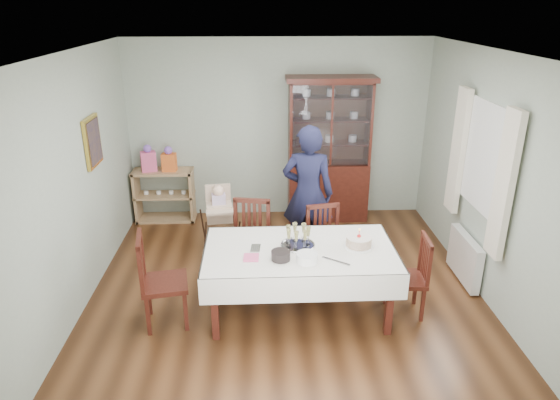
{
  "coord_description": "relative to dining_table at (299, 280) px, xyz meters",
  "views": [
    {
      "loc": [
        -0.27,
        -4.91,
        3.17
      ],
      "look_at": [
        -0.07,
        0.2,
        1.12
      ],
      "focal_mm": 32.0,
      "sensor_mm": 36.0,
      "label": 1
    }
  ],
  "objects": [
    {
      "name": "floor",
      "position": [
        -0.12,
        0.27,
        -0.38
      ],
      "size": [
        5.0,
        5.0,
        0.0
      ],
      "primitive_type": "plane",
      "color": "#593319",
      "rests_on": "ground"
    },
    {
      "name": "room_shell",
      "position": [
        -0.12,
        0.8,
        1.32
      ],
      "size": [
        5.0,
        5.0,
        5.0
      ],
      "color": "#9EAA99",
      "rests_on": "floor"
    },
    {
      "name": "dining_table",
      "position": [
        0.0,
        0.0,
        0.0
      ],
      "size": [
        2.01,
        1.16,
        0.76
      ],
      "rotation": [
        0.0,
        0.0,
        0.01
      ],
      "color": "#441911",
      "rests_on": "floor"
    },
    {
      "name": "china_cabinet",
      "position": [
        0.63,
        2.53,
        0.74
      ],
      "size": [
        1.3,
        0.48,
        2.18
      ],
      "color": "#441911",
      "rests_on": "floor"
    },
    {
      "name": "sideboard",
      "position": [
        -1.87,
        2.55,
        0.02
      ],
      "size": [
        0.9,
        0.38,
        0.8
      ],
      "color": "tan",
      "rests_on": "floor"
    },
    {
      "name": "picture_frame",
      "position": [
        -2.34,
        1.07,
        1.27
      ],
      "size": [
        0.04,
        0.48,
        0.58
      ],
      "primitive_type": "cube",
      "color": "gold",
      "rests_on": "room_shell"
    },
    {
      "name": "window",
      "position": [
        2.1,
        0.57,
        1.17
      ],
      "size": [
        0.04,
        1.02,
        1.22
      ],
      "primitive_type": "cube",
      "color": "white",
      "rests_on": "room_shell"
    },
    {
      "name": "curtain_left",
      "position": [
        2.04,
        -0.05,
        1.07
      ],
      "size": [
        0.07,
        0.3,
        1.55
      ],
      "primitive_type": "cube",
      "color": "silver",
      "rests_on": "room_shell"
    },
    {
      "name": "curtain_right",
      "position": [
        2.04,
        1.19,
        1.07
      ],
      "size": [
        0.07,
        0.3,
        1.55
      ],
      "primitive_type": "cube",
      "color": "silver",
      "rests_on": "room_shell"
    },
    {
      "name": "radiator",
      "position": [
        2.04,
        0.57,
        -0.08
      ],
      "size": [
        0.1,
        0.8,
        0.55
      ],
      "primitive_type": "cube",
      "color": "white",
      "rests_on": "floor"
    },
    {
      "name": "chair_far_left",
      "position": [
        -0.54,
        0.59,
        -0.08
      ],
      "size": [
        0.54,
        0.54,
        1.02
      ],
      "rotation": [
        0.0,
        0.0,
        -0.19
      ],
      "color": "#441911",
      "rests_on": "floor"
    },
    {
      "name": "chair_far_right",
      "position": [
        0.36,
        0.59,
        -0.1
      ],
      "size": [
        0.49,
        0.49,
        0.94
      ],
      "rotation": [
        0.0,
        0.0,
        0.18
      ],
      "color": "#441911",
      "rests_on": "floor"
    },
    {
      "name": "chair_end_left",
      "position": [
        -1.42,
        -0.15,
        -0.08
      ],
      "size": [
        0.53,
        0.53,
        1.02
      ],
      "rotation": [
        0.0,
        0.0,
        1.75
      ],
      "color": "#441911",
      "rests_on": "floor"
    },
    {
      "name": "chair_end_right",
      "position": [
        1.15,
        -0.07,
        -0.12
      ],
      "size": [
        0.42,
        0.42,
        0.89
      ],
      "rotation": [
        0.0,
        0.0,
        -1.63
      ],
      "color": "#441911",
      "rests_on": "floor"
    },
    {
      "name": "woman",
      "position": [
        0.2,
        1.25,
        0.51
      ],
      "size": [
        0.71,
        0.52,
        1.78
      ],
      "primitive_type": "imported",
      "rotation": [
        0.0,
        0.0,
        3.0
      ],
      "color": "black",
      "rests_on": "floor"
    },
    {
      "name": "high_chair",
      "position": [
        -0.94,
        1.33,
        0.0
      ],
      "size": [
        0.5,
        0.5,
        0.99
      ],
      "rotation": [
        0.0,
        0.0,
        0.14
      ],
      "color": "black",
      "rests_on": "floor"
    },
    {
      "name": "champagne_tray",
      "position": [
        -0.02,
        0.07,
        0.44
      ],
      "size": [
        0.36,
        0.36,
        0.22
      ],
      "color": "silver",
      "rests_on": "dining_table"
    },
    {
      "name": "birthday_cake",
      "position": [
        0.62,
        0.02,
        0.43
      ],
      "size": [
        0.31,
        0.31,
        0.21
      ],
      "color": "white",
      "rests_on": "dining_table"
    },
    {
      "name": "plate_stack_dark",
      "position": [
        -0.21,
        -0.22,
        0.42
      ],
      "size": [
        0.22,
        0.22,
        0.09
      ],
      "primitive_type": "cylinder",
      "rotation": [
        0.0,
        0.0,
        -0.17
      ],
      "color": "black",
      "rests_on": "dining_table"
    },
    {
      "name": "plate_stack_white",
      "position": [
        0.05,
        -0.28,
        0.42
      ],
      "size": [
        0.22,
        0.22,
        0.09
      ],
      "primitive_type": "cylinder",
      "rotation": [
        0.0,
        0.0,
        -0.02
      ],
      "color": "white",
      "rests_on": "dining_table"
    },
    {
      "name": "napkin_stack",
      "position": [
        -0.5,
        -0.19,
        0.39
      ],
      "size": [
        0.16,
        0.16,
        0.02
      ],
      "primitive_type": "cube",
      "rotation": [
        0.0,
        0.0,
        -0.04
      ],
      "color": "#E15385",
      "rests_on": "dining_table"
    },
    {
      "name": "cutlery",
      "position": [
        -0.5,
        0.03,
        0.38
      ],
      "size": [
        0.14,
        0.19,
        0.01
      ],
      "primitive_type": null,
      "rotation": [
        0.0,
        0.0,
        -0.08
      ],
      "color": "silver",
      "rests_on": "dining_table"
    },
    {
      "name": "cake_knife",
      "position": [
        0.34,
        -0.29,
        0.38
      ],
      "size": [
        0.27,
        0.2,
        0.01
      ],
      "primitive_type": "cube",
      "rotation": [
        0.0,
        0.0,
        -0.62
      ],
      "color": "silver",
      "rests_on": "dining_table"
    },
    {
      "name": "gift_bag_pink",
      "position": [
        -2.06,
        2.53,
        0.6
      ],
      "size": [
        0.25,
        0.2,
        0.41
      ],
      "color": "#E15385",
      "rests_on": "sideboard"
    },
    {
      "name": "gift_bag_orange",
      "position": [
        -1.76,
        2.53,
        0.58
      ],
      "size": [
        0.21,
        0.16,
        0.38
      ],
      "color": "orange",
      "rests_on": "sideboard"
    }
  ]
}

